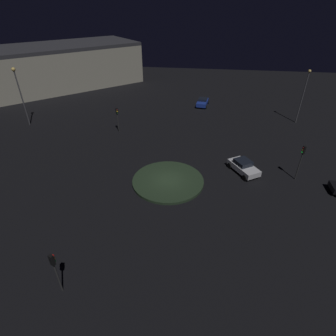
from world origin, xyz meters
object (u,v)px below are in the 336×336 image
Objects in this scene: car_white at (243,166)px; traffic_light_north at (302,156)px; streetlamp_northwest at (304,92)px; streetlamp_southwest at (19,87)px; store_building at (63,66)px; traffic_light_east at (54,266)px; car_blue at (203,102)px; traffic_light_southwest at (117,115)px.

car_white is 1.03× the size of traffic_light_north.
streetlamp_northwest is (-16.64, 10.31, 4.41)m from car_white.
car_white is at bearing 73.86° from streetlamp_southwest.
traffic_light_east is at bearing 72.18° from store_building.
streetlamp_northwest reaches higher than traffic_light_east.
car_blue is 17.54m from streetlamp_northwest.
streetlamp_southwest is at bearing 57.93° from store_building.
traffic_light_southwest is 29.51m from streetlamp_northwest.
car_white is 35.33m from streetlamp_southwest.
store_building is (-23.61, -19.85, 1.73)m from traffic_light_southwest.
streetlamp_southwest reaches higher than car_blue.
traffic_light_southwest is (13.79, -12.59, 2.03)m from car_blue.
car_white is 1.15× the size of traffic_light_southwest.
car_white is 50.15m from store_building.
traffic_light_north is 55.04m from store_building.
car_blue is at bearing 9.44° from traffic_light_east.
streetlamp_southwest reaches higher than traffic_light_southwest.
streetlamp_southwest is (6.93, -43.85, 0.97)m from streetlamp_northwest.
traffic_light_southwest is 0.45× the size of streetlamp_northwest.
traffic_light_east is 33.48m from streetlamp_southwest.
store_building is at bearing -163.10° from car_white.
car_white is at bearing -16.81° from traffic_light_north.
streetlamp_northwest is (6.14, 15.81, 4.49)m from car_blue.
car_blue is at bearing -74.10° from traffic_light_north.
car_blue is 41.36m from traffic_light_east.
traffic_light_east is at bearing -5.09° from car_blue.
traffic_light_east is (40.34, -8.93, 1.97)m from car_blue.
traffic_light_southwest is at bearing -34.98° from car_blue.
traffic_light_north reaches higher than traffic_light_east.
traffic_light_east is 55.42m from store_building.
store_building is (-33.31, -43.80, 1.42)m from traffic_light_north.
store_building is (-15.96, -48.24, -0.73)m from streetlamp_northwest.
traffic_light_north is 0.50× the size of streetlamp_northwest.
car_white is 20.29m from traffic_light_southwest.
car_blue is 1.12× the size of traffic_light_east.
streetlamp_southwest is at bearing 56.95° from traffic_light_east.
streetlamp_northwest reaches higher than traffic_light_north.
traffic_light_southwest is 30.89m from store_building.
traffic_light_southwest is 1.02× the size of traffic_light_east.
streetlamp_northwest is at bearing 118.77° from store_building.
traffic_light_east is at bearing -35.88° from streetlamp_northwest.
traffic_light_east is 42.28m from streetlamp_northwest.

